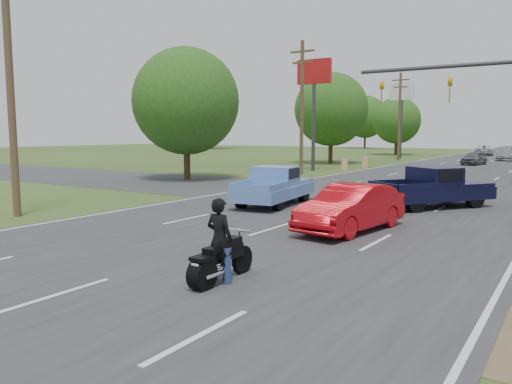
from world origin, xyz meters
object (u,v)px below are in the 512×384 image
Objects in this scene: rider at (219,243)px; distant_car_silver at (506,155)px; motorcycle at (218,262)px; navy_pickup at (434,187)px; red_convertible at (351,208)px; distant_car_white at (484,150)px; blue_pickup at (275,185)px; distant_car_grey at (474,158)px.

rider reaches higher than distant_car_silver.
navy_pickup reaches higher than motorcycle.
red_convertible is 2.66× the size of rider.
navy_pickup is 1.03× the size of distant_car_white.
rider is (-0.15, -6.78, 0.11)m from red_convertible.
navy_pickup reaches higher than red_convertible.
navy_pickup is at bearing 88.21° from distant_car_white.
distant_car_white is at bearing -85.39° from rider.
blue_pickup reaches higher than motorcycle.
rider is 0.39× the size of distant_car_silver.
distant_car_silver is (3.97, 44.72, -0.22)m from blue_pickup.
blue_pickup reaches higher than red_convertible.
distant_car_white is at bearing 105.79° from distant_car_grey.
distant_car_grey is (-2.65, 45.10, -0.20)m from rider.
blue_pickup is 0.98× the size of navy_pickup.
distant_car_white is (-5.41, 69.12, -0.13)m from rider.
blue_pickup is 58.49m from distant_car_white.
rider is at bearing -72.55° from blue_pickup.
red_convertible is at bearing -76.59° from distant_car_grey.
motorcycle is at bearing 85.99° from distant_car_white.
motorcycle is at bearing -83.49° from red_convertible.
distant_car_silver is at bearing 91.20° from motorcycle.
navy_pickup is 41.83m from distant_car_silver.
distant_car_silver is at bearing 90.27° from distant_car_grey.
rider is at bearing -83.50° from red_convertible.
red_convertible reaches higher than motorcycle.
red_convertible is 6.83m from motorcycle.
rider reaches higher than distant_car_grey.
rider is 0.44× the size of distant_car_grey.
blue_pickup is at bearing 81.91° from distant_car_white.
navy_pickup reaches higher than distant_car_grey.
blue_pickup is 34.55m from distant_car_grey.
blue_pickup reaches higher than distant_car_silver.
distant_car_grey is (-2.65, 45.15, 0.20)m from motorcycle.
navy_pickup is 1.39× the size of distant_car_grey.
distant_car_grey is 10.38m from distant_car_silver.
motorcycle is 0.53× the size of distant_car_grey.
motorcycle is 45.23m from distant_car_grey.
navy_pickup is at bearing 18.03° from blue_pickup.
blue_pickup is 1.21× the size of distant_car_silver.
motorcycle is at bearing -77.41° from distant_car_grey.
distant_car_grey is at bearing 101.99° from red_convertible.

